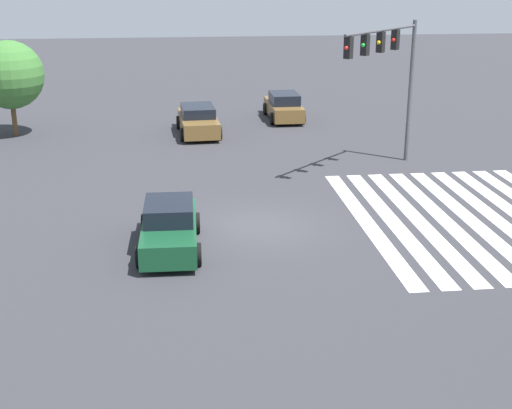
% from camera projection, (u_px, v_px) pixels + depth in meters
% --- Properties ---
extents(ground_plane, '(132.66, 132.66, 0.00)m').
position_uv_depth(ground_plane, '(256.00, 226.00, 25.05)').
color(ground_plane, '#333338').
extents(crosswalk_markings, '(11.53, 8.20, 0.01)m').
position_uv_depth(crosswalk_markings, '(468.00, 218.00, 25.89)').
color(crosswalk_markings, silver).
rests_on(crosswalk_markings, ground_plane).
extents(traffic_signal_mast, '(4.26, 4.26, 6.39)m').
position_uv_depth(traffic_signal_mast, '(389.00, 61.00, 30.20)').
color(traffic_signal_mast, '#47474C').
rests_on(traffic_signal_mast, ground_plane).
extents(car_0, '(4.89, 2.34, 1.52)m').
position_uv_depth(car_0, '(198.00, 121.00, 38.20)').
color(car_0, brown).
rests_on(car_0, ground_plane).
extents(car_1, '(4.52, 2.06, 1.54)m').
position_uv_depth(car_1, '(169.00, 228.00, 22.92)').
color(car_1, '#144728').
rests_on(car_1, ground_plane).
extents(car_3, '(4.63, 2.03, 1.56)m').
position_uv_depth(car_3, '(284.00, 107.00, 41.79)').
color(car_3, brown).
rests_on(car_3, ground_plane).
extents(tree_corner_c, '(3.56, 3.56, 5.01)m').
position_uv_depth(tree_corner_c, '(9.00, 75.00, 37.05)').
color(tree_corner_c, brown).
rests_on(tree_corner_c, ground_plane).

